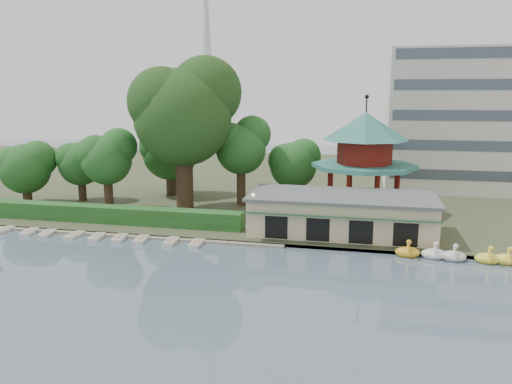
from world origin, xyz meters
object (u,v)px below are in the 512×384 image
(dock, at_px, (121,234))
(boathouse, at_px, (342,213))
(big_tree, at_px, (184,109))
(pavilion, at_px, (365,152))

(dock, height_order, boathouse, boathouse)
(boathouse, bearing_deg, big_tree, 161.76)
(boathouse, xyz_separation_m, pavilion, (2.00, 10.03, 5.11))
(boathouse, height_order, big_tree, big_tree)
(dock, height_order, big_tree, big_tree)
(pavilion, bearing_deg, boathouse, -101.28)
(dock, xyz_separation_m, boathouse, (22.00, 4.77, 2.25))
(dock, height_order, pavilion, pavilion)
(dock, xyz_separation_m, pavilion, (24.00, 14.80, 7.36))
(boathouse, relative_size, pavilion, 1.38)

